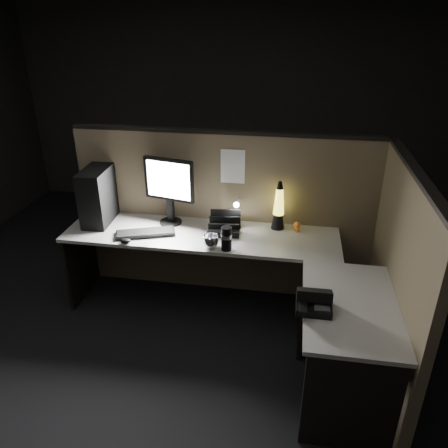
% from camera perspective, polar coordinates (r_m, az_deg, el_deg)
% --- Properties ---
extents(floor, '(6.00, 6.00, 0.00)m').
position_cam_1_polar(floor, '(3.57, -2.41, -16.33)').
color(floor, black).
rests_on(floor, ground).
extents(room_shell, '(6.00, 6.00, 6.00)m').
position_cam_1_polar(room_shell, '(2.76, -3.03, 9.44)').
color(room_shell, silver).
rests_on(room_shell, ground).
extents(partition_back, '(2.66, 0.06, 1.50)m').
position_cam_1_polar(partition_back, '(3.92, 0.13, 1.03)').
color(partition_back, brown).
rests_on(partition_back, ground).
extents(partition_right, '(0.06, 1.66, 1.50)m').
position_cam_1_polar(partition_right, '(3.24, 21.60, -6.78)').
color(partition_right, brown).
rests_on(partition_right, ground).
extents(desk, '(2.60, 1.60, 0.73)m').
position_cam_1_polar(desk, '(3.39, 1.26, -6.54)').
color(desk, '#ABA8A1').
rests_on(desk, ground).
extents(pc_tower, '(0.23, 0.47, 0.48)m').
position_cam_1_polar(pc_tower, '(3.96, -16.04, 3.66)').
color(pc_tower, black).
rests_on(pc_tower, desk).
extents(monitor, '(0.45, 0.19, 0.58)m').
position_cam_1_polar(monitor, '(3.75, -7.18, 5.09)').
color(monitor, black).
rests_on(monitor, desk).
extents(keyboard, '(0.51, 0.32, 0.02)m').
position_cam_1_polar(keyboard, '(3.70, -10.23, -1.18)').
color(keyboard, black).
rests_on(keyboard, desk).
extents(mouse, '(0.09, 0.06, 0.03)m').
position_cam_1_polar(mouse, '(3.60, -12.73, -2.15)').
color(mouse, black).
rests_on(mouse, desk).
extents(clip_lamp, '(0.05, 0.19, 0.25)m').
position_cam_1_polar(clip_lamp, '(3.75, 1.76, 1.83)').
color(clip_lamp, white).
rests_on(clip_lamp, desk).
extents(organizer, '(0.28, 0.25, 0.20)m').
position_cam_1_polar(organizer, '(3.68, 0.05, -0.36)').
color(organizer, black).
rests_on(organizer, desk).
extents(lava_lamp, '(0.11, 0.11, 0.42)m').
position_cam_1_polar(lava_lamp, '(3.71, 7.15, 1.91)').
color(lava_lamp, black).
rests_on(lava_lamp, desk).
extents(travel_mug, '(0.09, 0.09, 0.19)m').
position_cam_1_polar(travel_mug, '(3.37, 0.32, -1.91)').
color(travel_mug, black).
rests_on(travel_mug, desk).
extents(steel_mug, '(0.13, 0.13, 0.10)m').
position_cam_1_polar(steel_mug, '(3.43, -1.74, -2.29)').
color(steel_mug, silver).
rests_on(steel_mug, desk).
extents(figurine, '(0.06, 0.06, 0.06)m').
position_cam_1_polar(figurine, '(3.73, 9.51, -0.17)').
color(figurine, orange).
rests_on(figurine, desk).
extents(pinned_paper, '(0.21, 0.00, 0.29)m').
position_cam_1_polar(pinned_paper, '(3.70, 1.15, 7.51)').
color(pinned_paper, white).
rests_on(pinned_paper, partition_back).
extents(desk_phone, '(0.22, 0.23, 0.13)m').
position_cam_1_polar(desk_phone, '(2.81, 11.60, -9.91)').
color(desk_phone, black).
rests_on(desk_phone, desk).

